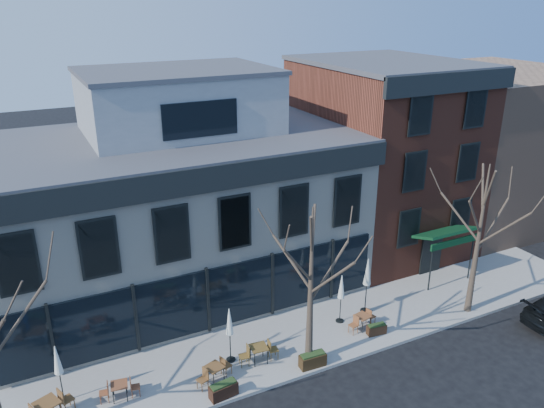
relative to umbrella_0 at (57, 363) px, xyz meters
name	(u,v)px	position (x,y,z in m)	size (l,w,h in m)	color
ground	(209,335)	(6.47, 1.74, -1.91)	(120.00, 120.00, 0.00)	black
sidewalk_front	(294,340)	(9.72, -0.41, -1.84)	(33.50, 4.70, 0.15)	gray
corner_building	(172,203)	(6.54, 6.80, 2.81)	(18.39, 10.39, 11.10)	beige
red_brick_building	(381,155)	(19.47, 6.72, 3.73)	(8.20, 11.78, 11.18)	brown
bg_building	(487,142)	(29.47, 7.74, 3.09)	(12.00, 12.00, 10.00)	#8C664C
tree_mid	(311,287)	(9.48, -2.17, 1.88)	(3.50, 3.55, 7.04)	#382B21
tree_right	(479,239)	(18.48, -2.17, 2.11)	(3.72, 3.77, 7.48)	#382B21
cafe_set_1	(120,389)	(1.96, -0.81, -1.34)	(1.59, 0.72, 0.82)	brown
cafe_set_2	(214,372)	(5.53, -1.50, -1.32)	(1.68, 0.93, 0.87)	brown
cafe_set_3	(259,352)	(7.63, -1.18, -1.29)	(1.76, 0.76, 0.91)	brown
cafe_set_5	(362,320)	(12.93, -1.11, -1.33)	(1.62, 0.75, 0.83)	brown
umbrella_0	(57,363)	(0.00, 0.00, 0.00)	(0.40, 0.40, 2.49)	black
umbrella_2	(230,324)	(6.60, -0.56, 0.02)	(0.40, 0.40, 2.52)	black
umbrella_3	(341,289)	(12.32, -0.18, -0.03)	(0.39, 0.39, 2.45)	black
umbrella_4	(367,275)	(13.91, 0.02, 0.25)	(0.46, 0.46, 2.85)	black
planter_1	(223,390)	(5.53, -2.46, -1.45)	(1.14, 0.56, 0.62)	black
planter_2	(313,360)	(9.50, -2.43, -1.45)	(1.14, 0.50, 0.63)	#332311
planter_3	(377,329)	(13.26, -1.76, -1.51)	(0.93, 0.46, 0.50)	#321E10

